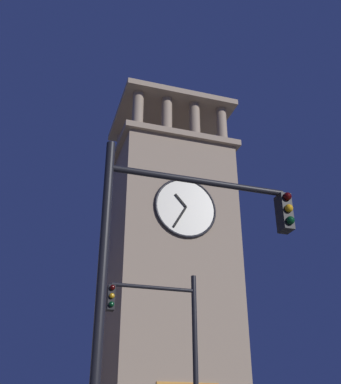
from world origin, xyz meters
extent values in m
cube|color=gray|center=(-3.07, -5.91, 9.11)|extent=(6.97, 6.34, 18.21)
cube|color=gray|center=(-3.07, -5.91, 18.41)|extent=(7.57, 6.94, 0.40)
cylinder|color=gray|center=(-5.95, -3.33, 20.03)|extent=(0.70, 0.70, 2.84)
cylinder|color=gray|center=(-4.03, -3.33, 20.03)|extent=(0.70, 0.70, 2.84)
cylinder|color=gray|center=(-2.10, -3.33, 20.03)|extent=(0.70, 0.70, 2.84)
cylinder|color=gray|center=(-0.18, -3.33, 20.03)|extent=(0.70, 0.70, 2.84)
cylinder|color=gray|center=(-5.95, -8.48, 20.03)|extent=(0.70, 0.70, 2.84)
cylinder|color=gray|center=(-4.03, -8.48, 20.03)|extent=(0.70, 0.70, 2.84)
cylinder|color=gray|center=(-2.10, -8.48, 20.03)|extent=(0.70, 0.70, 2.84)
cylinder|color=gray|center=(-0.18, -8.48, 20.03)|extent=(0.70, 0.70, 2.84)
cube|color=gray|center=(-3.07, -5.91, 21.65)|extent=(7.57, 6.94, 0.40)
cylinder|color=black|center=(-3.07, -5.91, 23.04)|extent=(0.12, 0.12, 2.39)
cylinder|color=silver|center=(-3.07, -2.67, 13.37)|extent=(3.60, 0.12, 3.60)
torus|color=black|center=(-3.07, -2.65, 13.37)|extent=(3.76, 0.16, 3.76)
cube|color=black|center=(-2.74, -2.57, 13.74)|extent=(0.75, 0.06, 0.82)
cube|color=black|center=(-2.68, -2.57, 12.71)|extent=(0.87, 0.06, 1.38)
cylinder|color=black|center=(3.94, 13.26, 3.31)|extent=(0.16, 0.16, 6.63)
cylinder|color=black|center=(2.22, 13.26, 6.12)|extent=(3.44, 0.12, 0.12)
cube|color=black|center=(0.50, 13.26, 5.69)|extent=(0.22, 0.30, 0.75)
sphere|color=#360505|center=(0.50, 13.44, 5.97)|extent=(0.16, 0.16, 0.16)
sphere|color=orange|center=(0.50, 13.44, 5.72)|extent=(0.16, 0.16, 0.16)
sphere|color=#063316|center=(0.50, 13.44, 5.47)|extent=(0.16, 0.16, 0.16)
cylinder|color=black|center=(-0.06, 6.59, 3.20)|extent=(0.16, 0.16, 6.40)
cylinder|color=black|center=(1.28, 6.59, 5.91)|extent=(2.66, 0.12, 0.12)
cube|color=black|center=(2.61, 6.59, 5.48)|extent=(0.22, 0.30, 0.75)
sphere|color=#360505|center=(2.61, 6.77, 5.76)|extent=(0.16, 0.16, 0.16)
sphere|color=orange|center=(2.61, 6.77, 5.51)|extent=(0.16, 0.16, 0.16)
sphere|color=#063316|center=(2.61, 6.77, 5.26)|extent=(0.16, 0.16, 0.16)
camera|label=1|loc=(5.05, 20.49, 1.97)|focal=43.88mm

